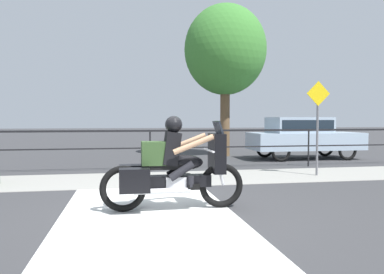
{
  "coord_description": "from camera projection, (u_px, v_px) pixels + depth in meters",
  "views": [
    {
      "loc": [
        -0.77,
        -6.07,
        1.52
      ],
      "look_at": [
        0.54,
        1.13,
        1.17
      ],
      "focal_mm": 35.0,
      "sensor_mm": 36.0,
      "label": 1
    }
  ],
  "objects": [
    {
      "name": "ground_plane",
      "position": [
        172.0,
        211.0,
        6.17
      ],
      "size": [
        120.0,
        120.0,
        0.0
      ],
      "primitive_type": "plane",
      "color": "#38383A"
    },
    {
      "name": "sidewalk_band",
      "position": [
        155.0,
        179.0,
        9.51
      ],
      "size": [
        44.0,
        2.4,
        0.01
      ],
      "primitive_type": "cube",
      "color": "#99968E",
      "rests_on": "ground"
    },
    {
      "name": "crosswalk_band",
      "position": [
        149.0,
        215.0,
        5.9
      ],
      "size": [
        2.75,
        6.0,
        0.01
      ],
      "primitive_type": "cube",
      "color": "silver",
      "rests_on": "ground"
    },
    {
      "name": "fence_railing",
      "position": [
        150.0,
        138.0,
        11.14
      ],
      "size": [
        36.0,
        0.05,
        1.21
      ],
      "color": "black",
      "rests_on": "ground"
    },
    {
      "name": "motorcycle",
      "position": [
        172.0,
        168.0,
        6.25
      ],
      "size": [
        2.42,
        0.76,
        1.57
      ],
      "rotation": [
        0.0,
        0.0,
        0.06
      ],
      "color": "black",
      "rests_on": "ground"
    },
    {
      "name": "parked_car",
      "position": [
        303.0,
        135.0,
        14.32
      ],
      "size": [
        4.22,
        1.69,
        1.6
      ],
      "rotation": [
        0.0,
        0.0,
        0.01
      ],
      "color": "#9EB2C6",
      "rests_on": "ground"
    },
    {
      "name": "street_sign",
      "position": [
        318.0,
        117.0,
        10.01
      ],
      "size": [
        0.66,
        0.06,
        2.54
      ],
      "color": "slate",
      "rests_on": "ground"
    },
    {
      "name": "tree_behind_sign",
      "position": [
        225.0,
        51.0,
        15.35
      ],
      "size": [
        3.36,
        3.36,
        6.22
      ],
      "color": "brown",
      "rests_on": "ground"
    }
  ]
}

